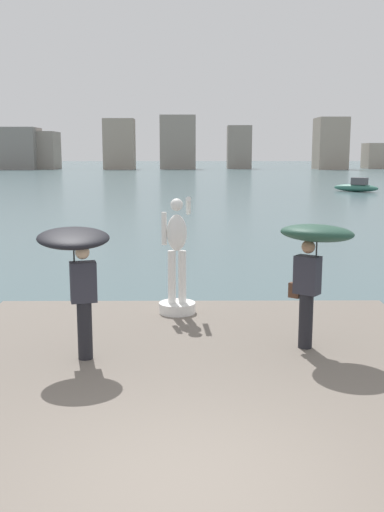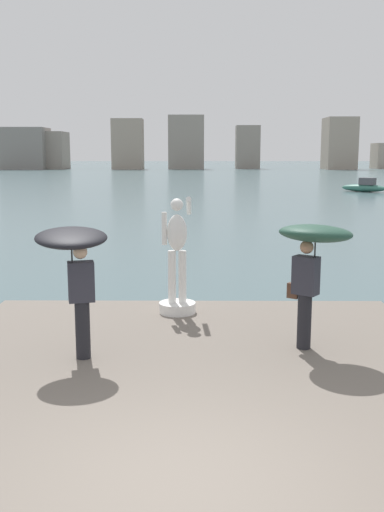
# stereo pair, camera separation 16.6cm
# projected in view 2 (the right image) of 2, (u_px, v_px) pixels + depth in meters

# --- Properties ---
(ground_plane) EXTENTS (400.00, 400.00, 0.00)m
(ground_plane) POSITION_uv_depth(u_px,v_px,m) (195.00, 199.00, 45.03)
(ground_plane) COLOR #4C666B
(pier) EXTENTS (7.89, 9.92, 0.40)m
(pier) POSITION_uv_depth(u_px,v_px,m) (190.00, 412.00, 7.53)
(pier) COLOR #70665B
(pier) RESTS_ON ground
(statue_white_figure) EXTENTS (0.71, 0.92, 2.25)m
(statue_white_figure) POSITION_uv_depth(u_px,v_px,m) (177.00, 270.00, 11.32)
(statue_white_figure) COLOR white
(statue_white_figure) RESTS_ON pier
(onlooker_left) EXTENTS (1.29, 1.30, 2.01)m
(onlooker_left) POSITION_uv_depth(u_px,v_px,m) (75.00, 257.00, 8.67)
(onlooker_left) COLOR black
(onlooker_left) RESTS_ON pier
(onlooker_right) EXTENTS (1.58, 1.58, 2.02)m
(onlooker_right) POSITION_uv_depth(u_px,v_px,m) (313.00, 248.00, 9.07)
(onlooker_right) COLOR black
(onlooker_right) RESTS_ON pier
(boat_leftward) EXTENTS (3.91, 3.39, 1.26)m
(boat_leftward) POSITION_uv_depth(u_px,v_px,m) (364.00, 187.00, 52.55)
(boat_leftward) COLOR #336B5B
(boat_leftward) RESTS_ON ground
(distant_skyline) EXTENTS (85.22, 13.18, 11.16)m
(distant_skyline) POSITION_uv_depth(u_px,v_px,m) (170.00, 147.00, 124.77)
(distant_skyline) COLOR gray
(distant_skyline) RESTS_ON ground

